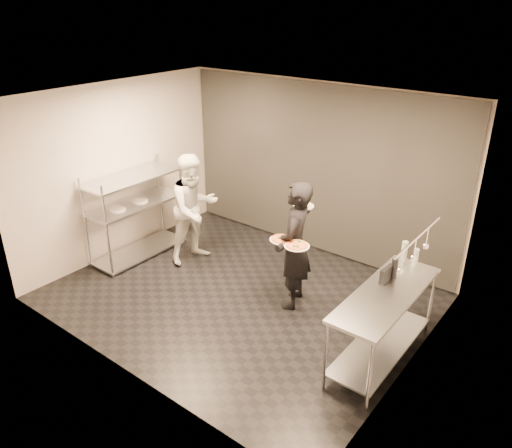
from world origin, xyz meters
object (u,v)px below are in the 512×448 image
Objects in this scene: salad_plate at (303,205)px; pos_monitor at (386,274)px; pizza_plate_near at (281,239)px; bottle_dark at (394,268)px; bottle_green at (404,252)px; pizza_plate_far at (297,245)px; chef at (194,209)px; bottle_clear at (416,257)px; pass_rack at (136,212)px; waiter at (295,246)px; prep_counter at (384,314)px.

pos_monitor is at bearing -15.89° from salad_plate.
pizza_plate_near is 1.51m from bottle_dark.
pizza_plate_far is at bearing -148.03° from bottle_green.
pizza_plate_near is 0.31m from pizza_plate_far.
chef is 7.79× the size of bottle_clear.
pizza_plate_near is 1.27× the size of pos_monitor.
waiter is at bearing 6.99° from pass_rack.
bottle_dark is (0.07, -0.45, -0.01)m from bottle_green.
bottle_green reaches higher than pizza_plate_far.
pos_monitor is at bearing 3.17° from pass_rack.
pizza_plate_near is 0.58m from salad_plate.
prep_counter is at bearing -59.05° from pos_monitor.
chef is at bearing 178.04° from bottle_dark.
pizza_plate_near is at bearing 173.71° from prep_counter.
waiter is 7.32× the size of pos_monitor.
prep_counter is 6.56× the size of bottle_green.
bottle_dark is (1.40, 0.00, 0.14)m from waiter.
prep_counter is at bearing 57.05° from waiter.
prep_counter is at bearing -79.69° from bottle_green.
chef is 6.46× the size of bottle_green.
bottle_green reaches higher than pos_monitor.
pass_rack is 4.28m from bottle_dark.
bottle_dark reaches higher than pos_monitor.
waiter reaches higher than bottle_dark.
bottle_clear is at bearing 80.37° from pos_monitor.
bottle_clear is at bearing 10.30° from pass_rack.
pos_monitor is (1.43, -0.41, -0.38)m from salad_plate.
prep_counter is 1.36m from pizza_plate_far.
bottle_green is at bearing 31.97° from pizza_plate_far.
bottle_clear is 0.45m from bottle_dark.
chef is 5.44× the size of pizza_plate_far.
pizza_plate_far is 1.46m from bottle_clear.
pizza_plate_near is at bearing -174.31° from pos_monitor.
bottle_dark reaches higher than prep_counter.
bottle_clear is (0.15, -0.01, -0.02)m from bottle_green.
pizza_plate_far is (0.29, -0.08, 0.03)m from pizza_plate_near.
bottle_green is 1.20× the size of bottle_clear.
waiter is 0.37m from pizza_plate_far.
chef is at bearing 172.38° from prep_counter.
chef is at bearing -174.69° from bottle_clear.
salad_plate is at bearing 168.88° from bottle_dark.
chef is at bearing 171.28° from pizza_plate_near.
pass_rack is 2.88m from waiter.
bottle_clear is (3.47, 0.32, 0.15)m from chef.
pizza_plate_far is 1.23m from bottle_dark.
waiter is 1.41m from bottle_green.
pizza_plate_near is (-1.57, 0.17, 0.42)m from prep_counter.
pos_monitor is (1.36, -0.12, 0.11)m from waiter.
chef is at bearing 179.46° from pos_monitor.
waiter reaches higher than chef.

